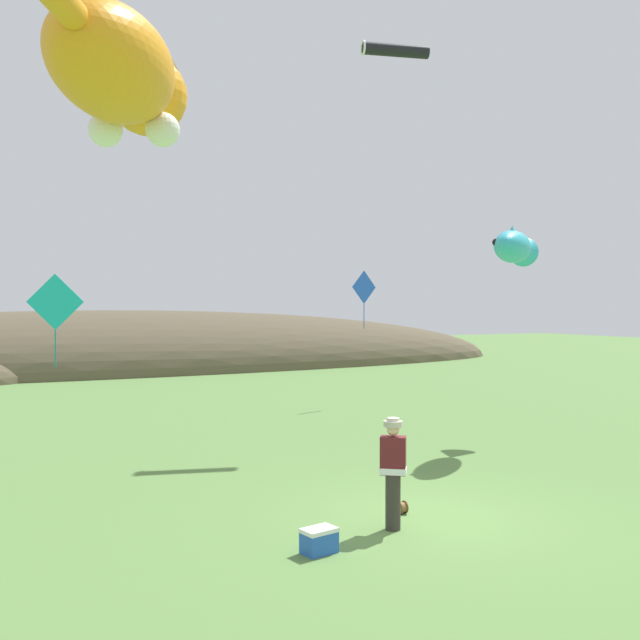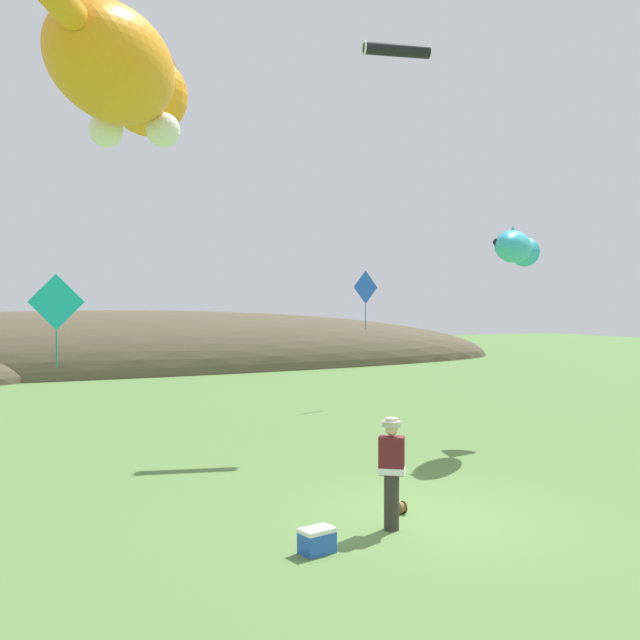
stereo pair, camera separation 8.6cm
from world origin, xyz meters
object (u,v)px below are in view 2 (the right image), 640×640
Objects in this scene: kite_diamond_red at (118,74)px; picnic_cooler at (317,541)px; kite_giant_cat at (122,76)px; kite_tube_streamer at (395,50)px; kite_fish_windsock at (516,248)px; kite_diamond_teal at (56,303)px; kite_diamond_blue at (366,288)px; festival_attendant at (392,470)px; kite_spool at (401,507)px.

picnic_cooler is at bearing -88.03° from kite_diamond_red.
kite_diamond_red is (-0.44, 12.84, 10.32)m from picnic_cooler.
kite_tube_streamer reaches higher than kite_giant_cat.
kite_tube_streamer reaches higher than kite_fish_windsock.
kite_diamond_blue is (10.93, 4.16, 0.57)m from kite_diamond_teal.
festival_attendant is 3.27× the size of picnic_cooler.
kite_diamond_red reaches higher than kite_spool.
kite_tube_streamer is 0.90× the size of kite_diamond_teal.
picnic_cooler is 10.05m from kite_diamond_teal.
kite_tube_streamer is at bearing -109.52° from kite_diamond_blue.
kite_diamond_teal is (-4.12, 8.63, 2.67)m from festival_attendant.
picnic_cooler is at bearing -147.66° from kite_fish_windsock.
kite_diamond_red is (1.10, 6.55, 2.11)m from kite_giant_cat.
kite_tube_streamer is at bearing 113.14° from kite_fish_windsock.
kite_diamond_teal is at bearing -119.83° from kite_diamond_red.
picnic_cooler is (-2.12, -1.10, 0.07)m from kite_spool.
kite_diamond_red is (-8.63, 7.66, 5.46)m from kite_fish_windsock.
kite_giant_cat is 3.74× the size of kite_tube_streamer.
kite_diamond_blue reaches higher than kite_diamond_teal.
kite_giant_cat reaches higher than kite_fish_windsock.
kite_spool is at bearing -77.71° from kite_diamond_red.
kite_tube_streamer is (5.18, 8.21, 10.02)m from festival_attendant.
kite_fish_windsock is at bearing -6.50° from kite_giant_cat.
kite_diamond_teal is at bearing 110.86° from kite_giant_cat.
kite_diamond_teal is at bearing 115.53° from festival_attendant.
kite_diamond_red is (-2.56, 11.74, 10.39)m from kite_spool.
kite_spool is 0.11× the size of kite_tube_streamer.
kite_giant_cat is at bearing -99.53° from kite_diamond_red.
picnic_cooler is 15.37m from kite_tube_streamer.
kite_giant_cat is 4.25× the size of kite_diamond_red.
kite_diamond_blue is at bearing 57.81° from picnic_cooler.
kite_giant_cat is 8.96m from kite_tube_streamer.
picnic_cooler is 10.46m from kite_giant_cat.
festival_attendant is 0.99× the size of kite_diamond_red.
kite_spool is (0.60, 0.66, -0.84)m from festival_attendant.
kite_giant_cat reaches higher than kite_spool.
picnic_cooler is 10.84m from kite_fish_windsock.
kite_spool is at bearing -59.38° from kite_diamond_teal.
kite_diamond_red is at bearing 138.40° from kite_fish_windsock.
kite_spool is at bearing -121.31° from kite_tube_streamer.
kite_giant_cat is at bearing 117.63° from festival_attendant.
kite_spool is 10.43m from kite_giant_cat.
festival_attendant is 0.62× the size of kite_fish_windsock.
picnic_cooler is 0.27× the size of kite_tube_streamer.
picnic_cooler is at bearing -152.47° from kite_spool.
kite_diamond_blue is at bearing 88.96° from kite_fish_windsock.
kite_diamond_red is (-1.96, 12.40, 9.55)m from festival_attendant.
kite_giant_cat is 2.65× the size of kite_fish_windsock.
kite_diamond_red is at bearing 98.99° from festival_attendant.
kite_fish_windsock is 8.10m from kite_diamond_blue.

